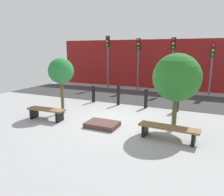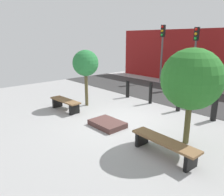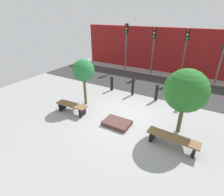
{
  "view_description": "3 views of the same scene",
  "coord_description": "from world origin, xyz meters",
  "px_view_note": "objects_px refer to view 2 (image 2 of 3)",
  "views": [
    {
      "loc": [
        3.61,
        -7.75,
        2.9
      ],
      "look_at": [
        0.42,
        -0.74,
        1.17
      ],
      "focal_mm": 35.0,
      "sensor_mm": 36.0,
      "label": 1
    },
    {
      "loc": [
        5.45,
        -5.39,
        3.02
      ],
      "look_at": [
        -0.23,
        -0.28,
        0.91
      ],
      "focal_mm": 35.0,
      "sensor_mm": 36.0,
      "label": 2
    },
    {
      "loc": [
        3.19,
        -6.57,
        4.62
      ],
      "look_at": [
        -0.33,
        -0.59,
        1.23
      ],
      "focal_mm": 28.0,
      "sensor_mm": 36.0,
      "label": 3
    }
  ],
  "objects_px": {
    "tree_behind_right_bench": "(192,79)",
    "traffic_light_mid_west": "(195,47)",
    "bench_right": "(164,144)",
    "tree_behind_left_bench": "(86,64)",
    "planter_bed": "(107,124)",
    "bollard_far_left": "(128,89)",
    "bollard_center": "(179,100)",
    "bench_left": "(65,103)",
    "traffic_light_west": "(162,43)",
    "bollard_left": "(151,93)",
    "bollard_right": "(214,108)"
  },
  "relations": [
    {
      "from": "traffic_light_mid_west",
      "to": "bench_left",
      "type": "bearing_deg",
      "value": -99.11
    },
    {
      "from": "traffic_light_west",
      "to": "bollard_center",
      "type": "bearing_deg",
      "value": -47.16
    },
    {
      "from": "tree_behind_right_bench",
      "to": "traffic_light_mid_west",
      "type": "distance_m",
      "value": 8.04
    },
    {
      "from": "bollard_far_left",
      "to": "bollard_right",
      "type": "relative_size",
      "value": 0.92
    },
    {
      "from": "tree_behind_right_bench",
      "to": "traffic_light_west",
      "type": "relative_size",
      "value": 0.72
    },
    {
      "from": "bench_left",
      "to": "bollard_left",
      "type": "relative_size",
      "value": 1.61
    },
    {
      "from": "tree_behind_right_bench",
      "to": "bollard_center",
      "type": "height_order",
      "value": "tree_behind_right_bench"
    },
    {
      "from": "bollard_right",
      "to": "planter_bed",
      "type": "bearing_deg",
      "value": -123.94
    },
    {
      "from": "bollard_left",
      "to": "bollard_right",
      "type": "bearing_deg",
      "value": 0.0
    },
    {
      "from": "bench_right",
      "to": "tree_behind_left_bench",
      "type": "xyz_separation_m",
      "value": [
        -5.03,
        1.12,
        1.59
      ]
    },
    {
      "from": "bollard_left",
      "to": "bollard_far_left",
      "type": "bearing_deg",
      "value": 180.0
    },
    {
      "from": "bench_right",
      "to": "tree_behind_left_bench",
      "type": "bearing_deg",
      "value": 170.46
    },
    {
      "from": "bench_left",
      "to": "tree_behind_left_bench",
      "type": "relative_size",
      "value": 0.66
    },
    {
      "from": "tree_behind_left_bench",
      "to": "traffic_light_mid_west",
      "type": "distance_m",
      "value": 7.25
    },
    {
      "from": "traffic_light_mid_west",
      "to": "bench_right",
      "type": "bearing_deg",
      "value": -65.7
    },
    {
      "from": "bollard_left",
      "to": "bollard_right",
      "type": "xyz_separation_m",
      "value": [
        3.0,
        0.0,
        -0.03
      ]
    },
    {
      "from": "planter_bed",
      "to": "traffic_light_mid_west",
      "type": "relative_size",
      "value": 0.33
    },
    {
      "from": "planter_bed",
      "to": "bollard_left",
      "type": "height_order",
      "value": "bollard_left"
    },
    {
      "from": "traffic_light_mid_west",
      "to": "tree_behind_left_bench",
      "type": "bearing_deg",
      "value": -100.51
    },
    {
      "from": "bench_left",
      "to": "bench_right",
      "type": "relative_size",
      "value": 0.86
    },
    {
      "from": "bench_left",
      "to": "bollard_right",
      "type": "distance_m",
      "value": 5.94
    },
    {
      "from": "bench_right",
      "to": "bollard_center",
      "type": "xyz_separation_m",
      "value": [
        -1.77,
        3.54,
        0.14
      ]
    },
    {
      "from": "planter_bed",
      "to": "bollard_far_left",
      "type": "height_order",
      "value": "bollard_far_left"
    },
    {
      "from": "bollard_center",
      "to": "traffic_light_west",
      "type": "bearing_deg",
      "value": 132.84
    },
    {
      "from": "bench_right",
      "to": "bollard_far_left",
      "type": "relative_size",
      "value": 2.15
    },
    {
      "from": "tree_behind_left_bench",
      "to": "traffic_light_mid_west",
      "type": "relative_size",
      "value": 0.69
    },
    {
      "from": "bollard_left",
      "to": "traffic_light_west",
      "type": "height_order",
      "value": "traffic_light_west"
    },
    {
      "from": "bollard_center",
      "to": "tree_behind_left_bench",
      "type": "bearing_deg",
      "value": -143.39
    },
    {
      "from": "bollard_far_left",
      "to": "bollard_center",
      "type": "relative_size",
      "value": 0.95
    },
    {
      "from": "planter_bed",
      "to": "tree_behind_right_bench",
      "type": "height_order",
      "value": "tree_behind_right_bench"
    },
    {
      "from": "bollard_right",
      "to": "tree_behind_left_bench",
      "type": "bearing_deg",
      "value": -153.02
    },
    {
      "from": "bollard_center",
      "to": "traffic_light_west",
      "type": "distance_m",
      "value": 6.74
    },
    {
      "from": "bench_right",
      "to": "tree_behind_left_bench",
      "type": "distance_m",
      "value": 5.39
    },
    {
      "from": "bollard_far_left",
      "to": "bollard_left",
      "type": "xyz_separation_m",
      "value": [
        1.5,
        0.0,
        0.07
      ]
    },
    {
      "from": "bench_left",
      "to": "bollard_left",
      "type": "height_order",
      "value": "bollard_left"
    },
    {
      "from": "bollard_far_left",
      "to": "bollard_left",
      "type": "distance_m",
      "value": 1.5
    },
    {
      "from": "planter_bed",
      "to": "traffic_light_mid_west",
      "type": "bearing_deg",
      "value": 98.48
    },
    {
      "from": "planter_bed",
      "to": "tree_behind_left_bench",
      "type": "xyz_separation_m",
      "value": [
        -2.51,
        0.92,
        1.83
      ]
    },
    {
      "from": "bollard_far_left",
      "to": "bollard_right",
      "type": "bearing_deg",
      "value": 0.0
    },
    {
      "from": "planter_bed",
      "to": "bollard_center",
      "type": "height_order",
      "value": "bollard_center"
    },
    {
      "from": "bollard_far_left",
      "to": "traffic_light_west",
      "type": "distance_m",
      "value": 5.34
    },
    {
      "from": "bench_right",
      "to": "bollard_center",
      "type": "height_order",
      "value": "bollard_center"
    },
    {
      "from": "tree_behind_left_bench",
      "to": "bench_right",
      "type": "bearing_deg",
      "value": -12.5
    },
    {
      "from": "bollard_center",
      "to": "traffic_light_mid_west",
      "type": "distance_m",
      "value": 5.46
    },
    {
      "from": "bench_left",
      "to": "traffic_light_west",
      "type": "height_order",
      "value": "traffic_light_west"
    },
    {
      "from": "bench_left",
      "to": "traffic_light_mid_west",
      "type": "distance_m",
      "value": 8.6
    },
    {
      "from": "bollard_far_left",
      "to": "bollard_left",
      "type": "height_order",
      "value": "bollard_left"
    },
    {
      "from": "bench_right",
      "to": "traffic_light_west",
      "type": "xyz_separation_m",
      "value": [
        -6.1,
        8.22,
        2.32
      ]
    },
    {
      "from": "bollard_far_left",
      "to": "bollard_left",
      "type": "relative_size",
      "value": 0.87
    },
    {
      "from": "bollard_left",
      "to": "bollard_center",
      "type": "height_order",
      "value": "bollard_left"
    }
  ]
}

